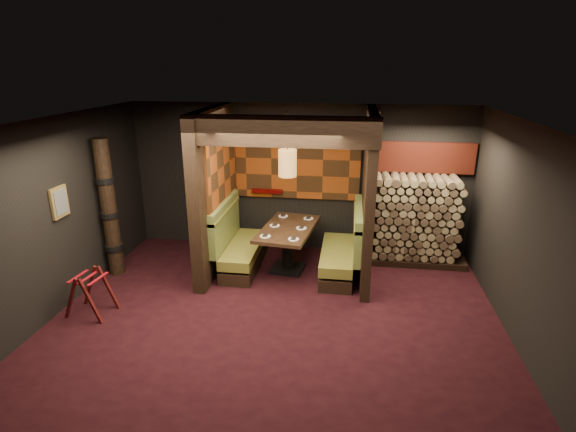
% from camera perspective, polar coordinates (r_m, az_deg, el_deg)
% --- Properties ---
extents(floor, '(6.50, 5.50, 0.02)m').
position_cam_1_polar(floor, '(6.76, -1.59, -12.96)').
color(floor, black).
rests_on(floor, ground).
extents(ceiling, '(6.50, 5.50, 0.02)m').
position_cam_1_polar(ceiling, '(5.78, -1.85, 11.95)').
color(ceiling, black).
rests_on(ceiling, ground).
extents(wall_back, '(6.50, 0.02, 2.85)m').
position_cam_1_polar(wall_back, '(8.73, 1.35, 4.81)').
color(wall_back, black).
rests_on(wall_back, ground).
extents(wall_front, '(6.50, 0.02, 2.85)m').
position_cam_1_polar(wall_front, '(3.73, -9.17, -16.37)').
color(wall_front, black).
rests_on(wall_front, ground).
extents(wall_left, '(0.02, 5.50, 2.85)m').
position_cam_1_polar(wall_left, '(7.39, -27.50, -0.08)').
color(wall_left, black).
rests_on(wall_left, ground).
extents(wall_right, '(0.02, 5.50, 2.85)m').
position_cam_1_polar(wall_right, '(6.46, 28.17, -2.75)').
color(wall_right, black).
rests_on(wall_right, ground).
extents(partition_left, '(0.20, 2.20, 2.85)m').
position_cam_1_polar(partition_left, '(7.96, -9.32, 3.13)').
color(partition_left, black).
rests_on(partition_left, floor).
extents(partition_right, '(0.15, 2.10, 2.85)m').
position_cam_1_polar(partition_right, '(7.66, 10.11, 2.46)').
color(partition_right, black).
rests_on(partition_right, floor).
extents(header_beam, '(2.85, 0.18, 0.44)m').
position_cam_1_polar(header_beam, '(6.50, -0.98, 10.70)').
color(header_beam, black).
rests_on(header_beam, partition_left).
extents(tapa_back_panel, '(2.40, 0.06, 1.55)m').
position_cam_1_polar(tapa_back_panel, '(8.60, 1.17, 7.28)').
color(tapa_back_panel, '#8E3B11').
rests_on(tapa_back_panel, wall_back).
extents(tapa_side_panel, '(0.04, 1.85, 1.45)m').
position_cam_1_polar(tapa_side_panel, '(7.98, -8.29, 6.38)').
color(tapa_side_panel, '#8E3B11').
rests_on(tapa_side_panel, partition_left).
extents(lacquer_shelf, '(0.60, 0.12, 0.07)m').
position_cam_1_polar(lacquer_shelf, '(8.78, -2.64, 3.21)').
color(lacquer_shelf, '#4F0404').
rests_on(lacquer_shelf, wall_back).
extents(booth_bench_left, '(0.68, 1.60, 1.14)m').
position_cam_1_polar(booth_bench_left, '(8.19, -6.34, -3.86)').
color(booth_bench_left, black).
rests_on(booth_bench_left, floor).
extents(booth_bench_right, '(0.68, 1.60, 1.14)m').
position_cam_1_polar(booth_bench_right, '(7.96, 7.03, -4.60)').
color(booth_bench_right, black).
rests_on(booth_bench_right, floor).
extents(dining_table, '(1.04, 1.65, 0.82)m').
position_cam_1_polar(dining_table, '(7.95, -0.01, -3.02)').
color(dining_table, black).
rests_on(dining_table, floor).
extents(place_settings, '(0.80, 1.30, 0.03)m').
position_cam_1_polar(place_settings, '(7.86, -0.01, -1.35)').
color(place_settings, white).
rests_on(place_settings, dining_table).
extents(pendant_lamp, '(0.31, 0.31, 1.10)m').
position_cam_1_polar(pendant_lamp, '(7.49, -0.06, 6.75)').
color(pendant_lamp, olive).
rests_on(pendant_lamp, ceiling).
extents(framed_picture, '(0.05, 0.36, 0.46)m').
position_cam_1_polar(framed_picture, '(7.38, -27.02, 1.58)').
color(framed_picture, olive).
rests_on(framed_picture, wall_left).
extents(luggage_rack, '(0.71, 0.53, 0.72)m').
position_cam_1_polar(luggage_rack, '(7.33, -23.84, -8.76)').
color(luggage_rack, '#430E0C').
rests_on(luggage_rack, floor).
extents(totem_column, '(0.31, 0.31, 2.40)m').
position_cam_1_polar(totem_column, '(8.22, -21.77, 0.76)').
color(totem_column, black).
rests_on(totem_column, floor).
extents(firewood_stack, '(1.73, 0.70, 1.64)m').
position_cam_1_polar(firewood_stack, '(8.56, 16.35, -0.52)').
color(firewood_stack, black).
rests_on(firewood_stack, floor).
extents(mosaic_header, '(1.83, 0.10, 0.56)m').
position_cam_1_polar(mosaic_header, '(8.59, 16.75, 7.14)').
color(mosaic_header, maroon).
rests_on(mosaic_header, wall_back).
extents(bay_front_post, '(0.08, 0.08, 2.85)m').
position_cam_1_polar(bay_front_post, '(7.92, 10.71, 2.96)').
color(bay_front_post, black).
rests_on(bay_front_post, floor).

